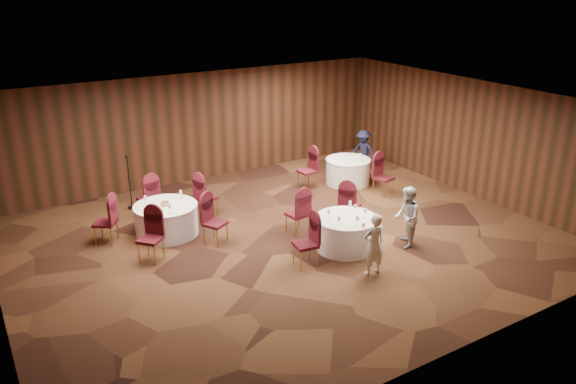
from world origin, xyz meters
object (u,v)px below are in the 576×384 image
table_left (166,219)px  mic_stand (131,194)px  woman_a (374,244)px  table_main (346,233)px  woman_b (407,217)px  table_right (348,171)px  man_c (363,151)px

table_left → mic_stand: mic_stand is taller
table_left → woman_a: woman_a is taller
table_main → table_left: bearing=138.6°
woman_a → woman_b: 1.59m
table_main → table_right: same height
woman_a → man_c: woman_a is taller
table_main → woman_a: 1.30m
table_right → table_main: bearing=-127.8°
table_left → man_c: man_c is taller
woman_b → man_c: size_ratio=1.08×
man_c → table_main: bearing=-58.6°
woman_a → woman_b: bearing=-153.6°
table_main → mic_stand: size_ratio=0.97×
table_right → mic_stand: mic_stand is taller
mic_stand → woman_a: 6.87m
table_left → mic_stand: size_ratio=1.04×
table_main → table_right: (2.62, 3.38, 0.00)m
mic_stand → table_right: bearing=-13.5°
table_main → woman_a: woman_a is taller
mic_stand → woman_a: size_ratio=1.08×
table_right → man_c: (1.08, 0.66, 0.28)m
table_right → woman_b: bearing=-109.2°
woman_b → man_c: bearing=-172.0°
table_right → mic_stand: bearing=166.5°
mic_stand → woman_a: bearing=-62.3°
man_c → woman_b: bearing=-44.1°
table_left → man_c: size_ratio=1.14×
woman_a → woman_b: woman_b is taller
table_left → table_right: same height
woman_a → table_left: bearing=-50.4°
woman_b → woman_a: bearing=-31.2°
table_left → woman_b: size_ratio=1.06×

